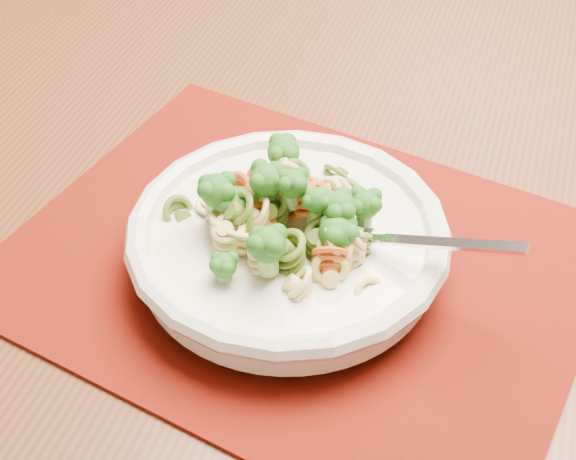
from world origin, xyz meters
The scene contains 5 objects.
dining_table centered at (0.10, -0.66, 0.68)m, with size 1.82×1.50×0.77m.
placemat centered at (0.16, -0.72, 0.77)m, with size 0.46×0.36×0.00m, color #621404.
pasta_bowl centered at (0.16, -0.73, 0.80)m, with size 0.26×0.26×0.05m.
pasta_broccoli_heap centered at (0.16, -0.73, 0.82)m, with size 0.22×0.22×0.06m, color #DDC46D, non-canonical shape.
fork centered at (0.21, -0.70, 0.82)m, with size 0.19×0.02×0.01m, color silver, non-canonical shape.
Camera 1 is at (0.45, -1.08, 1.24)m, focal length 50.00 mm.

